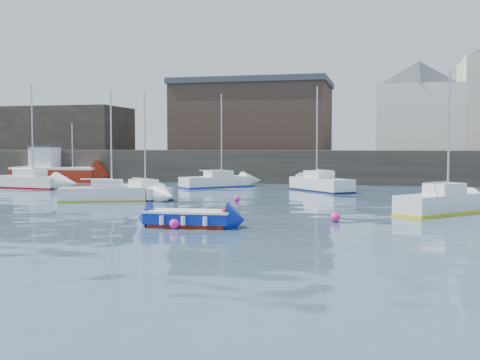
% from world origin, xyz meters
% --- Properties ---
extents(water, '(220.00, 220.00, 0.00)m').
position_xyz_m(water, '(0.00, 0.00, 0.00)').
color(water, '#2D4760').
rests_on(water, ground).
extents(quay_wall, '(90.00, 5.00, 3.00)m').
position_xyz_m(quay_wall, '(0.00, 35.00, 1.50)').
color(quay_wall, '#28231E').
rests_on(quay_wall, ground).
extents(land_strip, '(90.00, 32.00, 2.80)m').
position_xyz_m(land_strip, '(0.00, 53.00, 1.40)').
color(land_strip, '#28231E').
rests_on(land_strip, ground).
extents(bldg_east_d, '(11.14, 11.14, 8.95)m').
position_xyz_m(bldg_east_d, '(11.00, 41.50, 7.36)').
color(bldg_east_d, white).
rests_on(bldg_east_d, land_strip).
extents(warehouse, '(16.40, 10.40, 7.60)m').
position_xyz_m(warehouse, '(-6.00, 43.00, 6.62)').
color(warehouse, '#3D2D26').
rests_on(warehouse, land_strip).
extents(bldg_west, '(14.00, 8.00, 5.00)m').
position_xyz_m(bldg_west, '(-28.00, 42.00, 5.30)').
color(bldg_west, '#353028').
rests_on(bldg_west, land_strip).
extents(blue_dinghy, '(3.71, 2.01, 0.69)m').
position_xyz_m(blue_dinghy, '(-0.13, 3.36, 0.39)').
color(blue_dinghy, maroon).
rests_on(blue_dinghy, ground).
extents(fishing_boat, '(8.65, 3.67, 5.61)m').
position_xyz_m(fishing_boat, '(-23.09, 31.48, 1.09)').
color(fishing_boat, maroon).
rests_on(fishing_boat, ground).
extents(sailboat_a, '(5.52, 3.39, 6.84)m').
position_xyz_m(sailboat_a, '(-8.98, 13.37, 0.48)').
color(sailboat_a, white).
rests_on(sailboat_a, ground).
extents(sailboat_b, '(5.16, 4.87, 6.93)m').
position_xyz_m(sailboat_b, '(-7.48, 15.80, 0.45)').
color(sailboat_b, white).
rests_on(sailboat_b, ground).
extents(sailboat_c, '(4.88, 5.33, 7.22)m').
position_xyz_m(sailboat_c, '(10.66, 11.15, 0.55)').
color(sailboat_c, white).
rests_on(sailboat_c, ground).
extents(sailboat_e, '(6.72, 3.14, 8.31)m').
position_xyz_m(sailboat_e, '(-20.26, 22.58, 0.54)').
color(sailboat_e, white).
rests_on(sailboat_e, ground).
extents(sailboat_f, '(5.39, 5.90, 7.90)m').
position_xyz_m(sailboat_f, '(3.19, 24.79, 0.56)').
color(sailboat_f, white).
rests_on(sailboat_f, ground).
extents(sailboat_h, '(5.46, 5.65, 7.67)m').
position_xyz_m(sailboat_h, '(-5.68, 27.06, 0.50)').
color(sailboat_h, white).
rests_on(sailboat_h, ground).
extents(buoy_near, '(0.44, 0.44, 0.44)m').
position_xyz_m(buoy_near, '(-0.50, 2.61, 0.00)').
color(buoy_near, '#FB2194').
rests_on(buoy_near, ground).
extents(buoy_mid, '(0.46, 0.46, 0.46)m').
position_xyz_m(buoy_mid, '(5.73, 6.37, 0.00)').
color(buoy_mid, '#FB2194').
rests_on(buoy_mid, ground).
extents(buoy_far, '(0.35, 0.35, 0.35)m').
position_xyz_m(buoy_far, '(-0.95, 15.10, 0.00)').
color(buoy_far, '#FB2194').
rests_on(buoy_far, ground).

